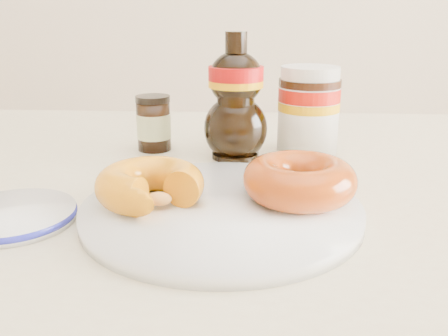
{
  "coord_description": "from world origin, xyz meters",
  "views": [
    {
      "loc": [
        -0.01,
        -0.43,
        0.95
      ],
      "look_at": [
        -0.04,
        0.08,
        0.79
      ],
      "focal_mm": 40.0,
      "sensor_mm": 36.0,
      "label": 1
    }
  ],
  "objects_px": {
    "nutella_jar": "(309,107)",
    "blue_rim_saucer": "(12,215)",
    "donut_whole": "(299,180)",
    "syrup_bottle": "(236,97)",
    "dining_table": "(254,258)",
    "dark_jar": "(154,124)",
    "donut_bitten": "(150,185)",
    "plate": "(221,210)"
  },
  "relations": [
    {
      "from": "nutella_jar",
      "to": "blue_rim_saucer",
      "type": "xyz_separation_m",
      "value": [
        -0.31,
        -0.26,
        -0.06
      ]
    },
    {
      "from": "donut_bitten",
      "to": "donut_whole",
      "type": "height_order",
      "value": "donut_whole"
    },
    {
      "from": "nutella_jar",
      "to": "donut_whole",
      "type": "bearing_deg",
      "value": -98.15
    },
    {
      "from": "plate",
      "to": "donut_bitten",
      "type": "relative_size",
      "value": 2.58
    },
    {
      "from": "nutella_jar",
      "to": "blue_rim_saucer",
      "type": "distance_m",
      "value": 0.41
    },
    {
      "from": "donut_whole",
      "to": "dark_jar",
      "type": "xyz_separation_m",
      "value": [
        -0.19,
        0.22,
        0.0
      ]
    },
    {
      "from": "dining_table",
      "to": "syrup_bottle",
      "type": "distance_m",
      "value": 0.22
    },
    {
      "from": "dark_jar",
      "to": "blue_rim_saucer",
      "type": "distance_m",
      "value": 0.28
    },
    {
      "from": "dining_table",
      "to": "blue_rim_saucer",
      "type": "xyz_separation_m",
      "value": [
        -0.24,
        -0.09,
        0.09
      ]
    },
    {
      "from": "nutella_jar",
      "to": "blue_rim_saucer",
      "type": "relative_size",
      "value": 0.99
    },
    {
      "from": "dining_table",
      "to": "donut_bitten",
      "type": "distance_m",
      "value": 0.17
    },
    {
      "from": "nutella_jar",
      "to": "dining_table",
      "type": "bearing_deg",
      "value": -113.8
    },
    {
      "from": "plate",
      "to": "nutella_jar",
      "type": "xyz_separation_m",
      "value": [
        0.11,
        0.24,
        0.06
      ]
    },
    {
      "from": "syrup_bottle",
      "to": "blue_rim_saucer",
      "type": "distance_m",
      "value": 0.32
    },
    {
      "from": "donut_bitten",
      "to": "nutella_jar",
      "type": "bearing_deg",
      "value": 69.79
    },
    {
      "from": "dark_jar",
      "to": "donut_whole",
      "type": "bearing_deg",
      "value": -49.66
    },
    {
      "from": "dining_table",
      "to": "dark_jar",
      "type": "xyz_separation_m",
      "value": [
        -0.15,
        0.17,
        0.12
      ]
    },
    {
      "from": "syrup_bottle",
      "to": "dark_jar",
      "type": "distance_m",
      "value": 0.13
    },
    {
      "from": "dining_table",
      "to": "plate",
      "type": "bearing_deg",
      "value": -116.34
    },
    {
      "from": "nutella_jar",
      "to": "plate",
      "type": "bearing_deg",
      "value": -114.56
    },
    {
      "from": "donut_whole",
      "to": "plate",
      "type": "bearing_deg",
      "value": -167.36
    },
    {
      "from": "syrup_bottle",
      "to": "blue_rim_saucer",
      "type": "height_order",
      "value": "syrup_bottle"
    },
    {
      "from": "blue_rim_saucer",
      "to": "plate",
      "type": "bearing_deg",
      "value": 6.49
    },
    {
      "from": "nutella_jar",
      "to": "syrup_bottle",
      "type": "distance_m",
      "value": 0.11
    },
    {
      "from": "nutella_jar",
      "to": "syrup_bottle",
      "type": "xyz_separation_m",
      "value": [
        -0.1,
        -0.03,
        0.02
      ]
    },
    {
      "from": "dining_table",
      "to": "blue_rim_saucer",
      "type": "relative_size",
      "value": 11.28
    },
    {
      "from": "plate",
      "to": "donut_bitten",
      "type": "xyz_separation_m",
      "value": [
        -0.07,
        -0.0,
        0.03
      ]
    },
    {
      "from": "dining_table",
      "to": "donut_bitten",
      "type": "height_order",
      "value": "donut_bitten"
    },
    {
      "from": "donut_whole",
      "to": "dark_jar",
      "type": "relative_size",
      "value": 1.45
    },
    {
      "from": "plate",
      "to": "donut_whole",
      "type": "height_order",
      "value": "donut_whole"
    },
    {
      "from": "syrup_bottle",
      "to": "plate",
      "type": "bearing_deg",
      "value": -92.15
    },
    {
      "from": "donut_whole",
      "to": "syrup_bottle",
      "type": "relative_size",
      "value": 0.68
    },
    {
      "from": "dining_table",
      "to": "donut_bitten",
      "type": "bearing_deg",
      "value": -146.23
    },
    {
      "from": "dining_table",
      "to": "blue_rim_saucer",
      "type": "height_order",
      "value": "blue_rim_saucer"
    },
    {
      "from": "donut_bitten",
      "to": "dark_jar",
      "type": "bearing_deg",
      "value": 116.4
    },
    {
      "from": "dark_jar",
      "to": "blue_rim_saucer",
      "type": "height_order",
      "value": "dark_jar"
    },
    {
      "from": "dining_table",
      "to": "donut_whole",
      "type": "xyz_separation_m",
      "value": [
        0.04,
        -0.05,
        0.12
      ]
    },
    {
      "from": "donut_whole",
      "to": "nutella_jar",
      "type": "distance_m",
      "value": 0.23
    },
    {
      "from": "donut_bitten",
      "to": "blue_rim_saucer",
      "type": "distance_m",
      "value": 0.14
    },
    {
      "from": "dark_jar",
      "to": "blue_rim_saucer",
      "type": "bearing_deg",
      "value": -109.11
    },
    {
      "from": "dining_table",
      "to": "nutella_jar",
      "type": "relative_size",
      "value": 11.44
    },
    {
      "from": "plate",
      "to": "nutella_jar",
      "type": "distance_m",
      "value": 0.27
    }
  ]
}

